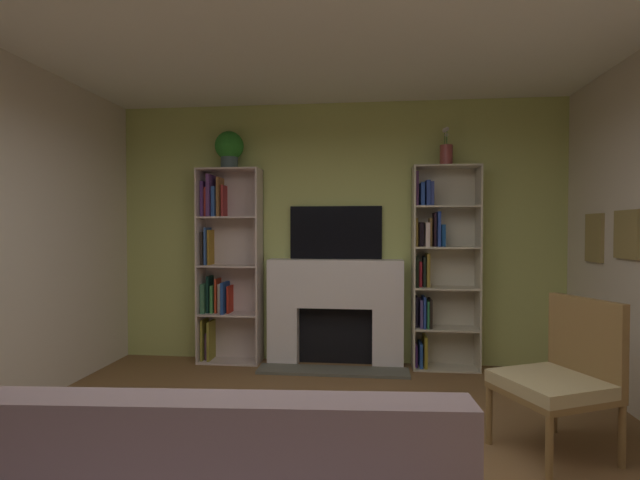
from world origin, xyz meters
name	(u,v)px	position (x,y,z in m)	size (l,w,h in m)	color
wall_back_accent	(336,233)	(0.00, 2.75, 1.41)	(4.94, 0.06, 2.82)	#BAC46A
fireplace	(335,308)	(0.00, 2.59, 0.61)	(1.54, 0.56, 1.13)	white
tv	(336,233)	(0.00, 2.69, 1.41)	(0.99, 0.06, 0.57)	black
bookshelf_left	(224,264)	(-1.23, 2.61, 1.07)	(0.67, 0.30, 2.11)	beige
bookshelf_right	(437,266)	(1.07, 2.61, 1.06)	(0.67, 0.30, 2.11)	beige
potted_plant	(229,148)	(-1.15, 2.57, 2.33)	(0.31, 0.31, 0.40)	#43585C
vase_with_flowers	(446,154)	(1.15, 2.57, 2.23)	(0.13, 0.13, 0.40)	#943E3E
armchair	(563,374)	(1.61, 0.78, 0.52)	(0.78, 0.76, 1.00)	brown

